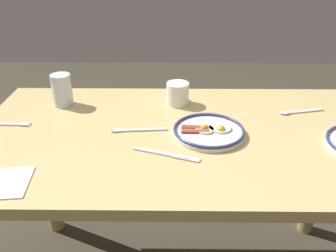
{
  "coord_description": "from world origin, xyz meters",
  "views": [
    {
      "loc": [
        0.05,
        1.05,
        1.32
      ],
      "look_at": [
        0.06,
        0.01,
        0.76
      ],
      "focal_mm": 37.58,
      "sensor_mm": 36.0,
      "label": 1
    }
  ],
  "objects": [
    {
      "name": "fork_far",
      "position": [
        0.65,
        -0.05,
        0.73
      ],
      "size": [
        0.2,
        0.02,
        0.01
      ],
      "color": "silver",
      "rests_on": "dining_table"
    },
    {
      "name": "tea_spoon",
      "position": [
        -0.42,
        -0.15,
        0.74
      ],
      "size": [
        0.18,
        0.06,
        0.01
      ],
      "color": "silver",
      "rests_on": "dining_table"
    },
    {
      "name": "plate_near_main",
      "position": [
        -0.08,
        0.01,
        0.74
      ],
      "size": [
        0.24,
        0.24,
        0.04
      ],
      "color": "silver",
      "rests_on": "dining_table"
    },
    {
      "name": "paper_napkin",
      "position": [
        0.51,
        0.29,
        0.73
      ],
      "size": [
        0.16,
        0.16,
        0.0
      ],
      "primitive_type": "cube",
      "rotation": [
        0.0,
        0.0,
        0.11
      ],
      "color": "white",
      "rests_on": "dining_table"
    },
    {
      "name": "dining_table",
      "position": [
        0.0,
        0.0,
        0.62
      ],
      "size": [
        1.47,
        0.79,
        0.73
      ],
      "color": "tan",
      "rests_on": "ground_plane"
    },
    {
      "name": "coffee_mug",
      "position": [
        0.03,
        -0.24,
        0.78
      ],
      "size": [
        0.09,
        0.12,
        0.09
      ],
      "color": "white",
      "rests_on": "dining_table"
    },
    {
      "name": "fork_near",
      "position": [
        0.16,
        -0.01,
        0.73
      ],
      "size": [
        0.19,
        0.03,
        0.01
      ],
      "color": "silver",
      "rests_on": "dining_table"
    },
    {
      "name": "drinking_glass",
      "position": [
        0.48,
        -0.22,
        0.79
      ],
      "size": [
        0.08,
        0.08,
        0.13
      ],
      "color": "silver",
      "rests_on": "dining_table"
    },
    {
      "name": "butter_knife",
      "position": [
        0.07,
        0.14,
        0.73
      ],
      "size": [
        0.21,
        0.08,
        0.01
      ],
      "color": "silver",
      "rests_on": "dining_table"
    }
  ]
}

